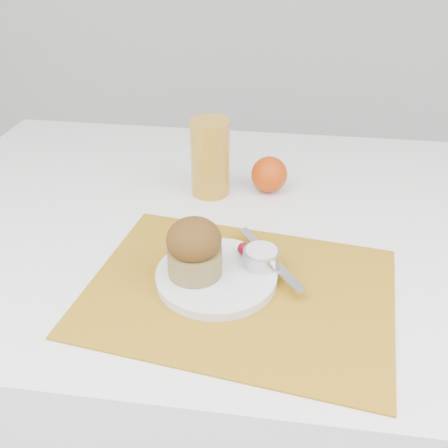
# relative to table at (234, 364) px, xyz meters

# --- Properties ---
(table) EXTENTS (1.20, 0.80, 0.75)m
(table) POSITION_rel_table_xyz_m (0.00, 0.00, 0.00)
(table) COLOR white
(table) RESTS_ON ground
(placemat) EXTENTS (0.47, 0.37, 0.00)m
(placemat) POSITION_rel_table_xyz_m (0.03, -0.20, 0.38)
(placemat) COLOR #A57016
(placemat) RESTS_ON table
(plate) EXTENTS (0.18, 0.18, 0.01)m
(plate) POSITION_rel_table_xyz_m (-0.01, -0.18, 0.39)
(plate) COLOR silver
(plate) RESTS_ON placemat
(ramekin) EXTENTS (0.06, 0.06, 0.02)m
(ramekin) POSITION_rel_table_xyz_m (0.05, -0.15, 0.40)
(ramekin) COLOR #B9B8BD
(ramekin) RESTS_ON plate
(cream) EXTENTS (0.06, 0.06, 0.01)m
(cream) POSITION_rel_table_xyz_m (0.05, -0.15, 0.42)
(cream) COLOR silver
(cream) RESTS_ON ramekin
(raspberry_near) EXTENTS (0.02, 0.02, 0.02)m
(raspberry_near) POSITION_rel_table_xyz_m (0.03, -0.13, 0.40)
(raspberry_near) COLOR #54020B
(raspberry_near) RESTS_ON plate
(raspberry_far) EXTENTS (0.02, 0.02, 0.02)m
(raspberry_far) POSITION_rel_table_xyz_m (0.04, -0.13, 0.40)
(raspberry_far) COLOR #5E0210
(raspberry_far) RESTS_ON plate
(butter_knife) EXTENTS (0.11, 0.15, 0.00)m
(butter_knife) POSITION_rel_table_xyz_m (0.07, -0.14, 0.40)
(butter_knife) COLOR silver
(butter_knife) RESTS_ON plate
(orange) EXTENTS (0.07, 0.07, 0.07)m
(orange) POSITION_rel_table_xyz_m (0.05, 0.11, 0.41)
(orange) COLOR #C13C06
(orange) RESTS_ON table
(juice_glass) EXTENTS (0.09, 0.09, 0.15)m
(juice_glass) POSITION_rel_table_xyz_m (-0.06, 0.09, 0.45)
(juice_glass) COLOR #C18824
(juice_glass) RESTS_ON table
(muffin) EXTENTS (0.08, 0.08, 0.09)m
(muffin) POSITION_rel_table_xyz_m (-0.04, -0.18, 0.44)
(muffin) COLOR olive
(muffin) RESTS_ON plate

